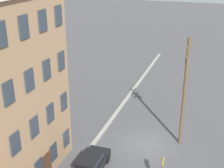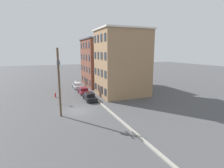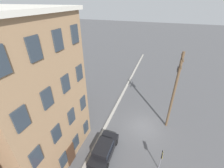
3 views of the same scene
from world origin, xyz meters
name	(u,v)px [view 2 (image 2 of 3)]	position (x,y,z in m)	size (l,w,h in m)	color
ground_plane	(78,111)	(0.00, 0.00, 0.00)	(200.00, 200.00, 0.00)	#4C4C4F
kerb_strip	(105,107)	(0.00, 4.50, 0.08)	(56.00, 0.36, 0.16)	#9E998E
apartment_corner	(103,62)	(-19.60, 10.89, 6.29)	(11.86, 10.30, 12.55)	brown
apartment_midblock	(122,63)	(-7.00, 10.88, 6.87)	(8.90, 10.28, 13.70)	#9E7A56
car_silver	(77,85)	(-17.05, 3.21, 0.75)	(4.40, 1.92, 1.43)	#B7B7BC
car_maroon	(84,91)	(-10.65, 3.35, 0.75)	(4.40, 1.92, 1.43)	maroon
car_black	(90,97)	(-5.20, 3.26, 0.75)	(4.40, 1.92, 1.43)	black
caution_sign	(60,95)	(-4.88, -2.25, 1.69)	(0.98, 0.08, 2.54)	slate
utility_pole	(59,79)	(1.29, -2.73, 5.44)	(2.40, 0.44, 9.71)	brown
fire_hydrant	(55,95)	(-10.04, -2.63, 0.48)	(0.24, 0.34, 0.96)	red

